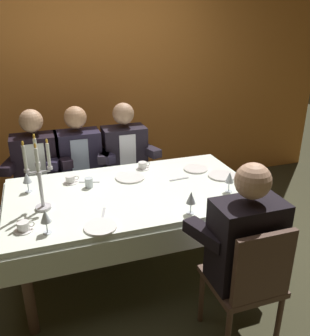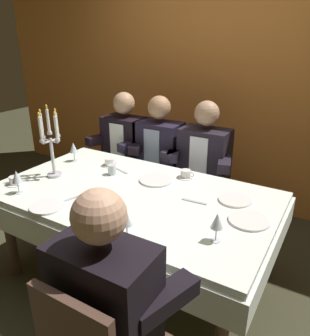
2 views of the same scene
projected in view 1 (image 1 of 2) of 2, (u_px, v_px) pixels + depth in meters
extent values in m
plane|color=#3A3824|center=(135.00, 268.00, 3.06)|extent=(12.00, 12.00, 0.00)
cube|color=orange|center=(92.00, 80.00, 4.00)|extent=(6.00, 0.12, 2.70)
cube|color=white|center=(133.00, 193.00, 2.78)|extent=(1.90, 1.10, 0.04)
cube|color=white|center=(133.00, 205.00, 2.83)|extent=(1.94, 1.14, 0.18)
cylinder|color=#51372B|center=(28.00, 291.00, 2.30)|extent=(0.07, 0.07, 0.70)
cylinder|color=#51372B|center=(251.00, 243.00, 2.79)|extent=(0.07, 0.07, 0.70)
cylinder|color=#51372B|center=(27.00, 224.00, 3.05)|extent=(0.07, 0.07, 0.70)
cylinder|color=#51372B|center=(203.00, 196.00, 3.55)|extent=(0.07, 0.07, 0.70)
cylinder|color=silver|center=(44.00, 207.00, 2.51)|extent=(0.11, 0.11, 0.02)
cylinder|color=silver|center=(41.00, 188.00, 2.45)|extent=(0.02, 0.02, 0.28)
cylinder|color=silver|center=(38.00, 164.00, 2.38)|extent=(0.04, 0.04, 0.02)
cylinder|color=white|center=(36.00, 151.00, 2.35)|extent=(0.02, 0.02, 0.16)
ellipsoid|color=yellow|center=(34.00, 136.00, 2.31)|extent=(0.02, 0.02, 0.03)
cylinder|color=silver|center=(45.00, 171.00, 2.42)|extent=(0.07, 0.01, 0.01)
cylinder|color=silver|center=(50.00, 168.00, 2.42)|extent=(0.04, 0.04, 0.02)
cylinder|color=white|center=(48.00, 155.00, 2.38)|extent=(0.02, 0.02, 0.16)
ellipsoid|color=yellow|center=(47.00, 141.00, 2.35)|extent=(0.02, 0.02, 0.03)
cylinder|color=silver|center=(39.00, 170.00, 2.44)|extent=(0.01, 0.07, 0.01)
cylinder|color=silver|center=(38.00, 165.00, 2.46)|extent=(0.04, 0.04, 0.02)
cylinder|color=white|center=(36.00, 153.00, 2.43)|extent=(0.02, 0.02, 0.16)
ellipsoid|color=yellow|center=(34.00, 139.00, 2.39)|extent=(0.02, 0.02, 0.03)
cylinder|color=silver|center=(33.00, 173.00, 2.39)|extent=(0.07, 0.01, 0.01)
cylinder|color=silver|center=(27.00, 171.00, 2.37)|extent=(0.04, 0.04, 0.02)
cylinder|color=white|center=(25.00, 158.00, 2.34)|extent=(0.02, 0.02, 0.16)
ellipsoid|color=yellow|center=(23.00, 143.00, 2.30)|extent=(0.02, 0.02, 0.03)
cylinder|color=silver|center=(39.00, 174.00, 2.37)|extent=(0.01, 0.08, 0.01)
cylinder|color=silver|center=(39.00, 173.00, 2.33)|extent=(0.04, 0.04, 0.02)
cylinder|color=white|center=(37.00, 160.00, 2.30)|extent=(0.02, 0.02, 0.16)
ellipsoid|color=yellow|center=(35.00, 146.00, 2.26)|extent=(0.02, 0.02, 0.03)
cylinder|color=white|center=(222.00, 175.00, 3.03)|extent=(0.24, 0.24, 0.01)
cylinder|color=white|center=(130.00, 177.00, 3.00)|extent=(0.25, 0.25, 0.01)
cylinder|color=white|center=(196.00, 169.00, 3.17)|extent=(0.22, 0.22, 0.01)
cylinder|color=white|center=(100.00, 227.00, 2.27)|extent=(0.21, 0.21, 0.01)
cylinder|color=silver|center=(228.00, 191.00, 2.76)|extent=(0.06, 0.06, 0.00)
cylinder|color=silver|center=(229.00, 187.00, 2.75)|extent=(0.01, 0.01, 0.07)
cone|color=silver|center=(230.00, 177.00, 2.71)|extent=(0.07, 0.07, 0.08)
cylinder|color=silver|center=(48.00, 233.00, 2.22)|extent=(0.06, 0.06, 0.00)
cylinder|color=silver|center=(47.00, 227.00, 2.21)|extent=(0.01, 0.01, 0.07)
cone|color=silver|center=(45.00, 216.00, 2.18)|extent=(0.07, 0.07, 0.08)
cylinder|color=maroon|center=(46.00, 219.00, 2.19)|extent=(0.04, 0.04, 0.03)
cylinder|color=silver|center=(29.00, 191.00, 2.76)|extent=(0.06, 0.06, 0.00)
cylinder|color=silver|center=(28.00, 187.00, 2.74)|extent=(0.01, 0.01, 0.07)
cone|color=silver|center=(27.00, 177.00, 2.71)|extent=(0.07, 0.07, 0.08)
cylinder|color=silver|center=(190.00, 213.00, 2.45)|extent=(0.06, 0.06, 0.00)
cylinder|color=silver|center=(191.00, 208.00, 2.43)|extent=(0.01, 0.01, 0.07)
cone|color=silver|center=(191.00, 197.00, 2.40)|extent=(0.07, 0.07, 0.08)
cylinder|color=maroon|center=(191.00, 201.00, 2.41)|extent=(0.04, 0.04, 0.03)
cylinder|color=silver|center=(89.00, 183.00, 2.82)|extent=(0.06, 0.06, 0.08)
cylinder|color=white|center=(71.00, 182.00, 2.91)|extent=(0.12, 0.12, 0.01)
cylinder|color=white|center=(70.00, 179.00, 2.90)|extent=(0.08, 0.08, 0.05)
torus|color=white|center=(76.00, 178.00, 2.92)|extent=(0.04, 0.01, 0.04)
cylinder|color=white|center=(24.00, 230.00, 2.25)|extent=(0.12, 0.12, 0.01)
cylinder|color=white|center=(23.00, 226.00, 2.24)|extent=(0.08, 0.08, 0.05)
torus|color=white|center=(31.00, 224.00, 2.25)|extent=(0.04, 0.01, 0.04)
cylinder|color=white|center=(143.00, 168.00, 3.19)|extent=(0.12, 0.12, 0.01)
cylinder|color=white|center=(143.00, 165.00, 3.18)|extent=(0.08, 0.08, 0.05)
torus|color=white|center=(148.00, 164.00, 3.19)|extent=(0.04, 0.01, 0.04)
cube|color=#B7B7BC|center=(179.00, 179.00, 2.97)|extent=(0.17, 0.03, 0.01)
cube|color=#B7B7BC|center=(89.00, 182.00, 2.92)|extent=(0.17, 0.07, 0.01)
cube|color=#B7B7BC|center=(103.00, 214.00, 2.43)|extent=(0.07, 0.17, 0.01)
cylinder|color=#51372B|center=(24.00, 224.00, 3.33)|extent=(0.04, 0.04, 0.42)
cylinder|color=#51372B|center=(64.00, 217.00, 3.44)|extent=(0.04, 0.04, 0.42)
cylinder|color=#51372B|center=(24.00, 206.00, 3.65)|extent=(0.04, 0.04, 0.42)
cylinder|color=#51372B|center=(60.00, 201.00, 3.75)|extent=(0.04, 0.04, 0.42)
cube|color=#51372B|center=(41.00, 191.00, 3.46)|extent=(0.42, 0.42, 0.04)
cube|color=#51372B|center=(37.00, 161.00, 3.53)|extent=(0.38, 0.04, 0.44)
cube|color=black|center=(37.00, 163.00, 3.34)|extent=(0.42, 0.26, 0.54)
cube|color=white|center=(37.00, 165.00, 3.22)|extent=(0.16, 0.01, 0.40)
sphere|color=tan|center=(31.00, 121.00, 3.19)|extent=(0.21, 0.21, 0.21)
cube|color=black|center=(11.00, 166.00, 3.18)|extent=(0.19, 0.34, 0.08)
cube|color=black|center=(61.00, 160.00, 3.31)|extent=(0.19, 0.34, 0.08)
cylinder|color=#51372B|center=(67.00, 217.00, 3.45)|extent=(0.04, 0.04, 0.42)
cylinder|color=#51372B|center=(104.00, 211.00, 3.55)|extent=(0.04, 0.04, 0.42)
cylinder|color=#51372B|center=(63.00, 200.00, 3.76)|extent=(0.04, 0.04, 0.42)
cylinder|color=#51372B|center=(97.00, 196.00, 3.87)|extent=(0.04, 0.04, 0.42)
cube|color=#51372B|center=(81.00, 185.00, 3.57)|extent=(0.42, 0.42, 0.04)
cube|color=#51372B|center=(77.00, 157.00, 3.65)|extent=(0.38, 0.04, 0.44)
cube|color=black|center=(79.00, 158.00, 3.46)|extent=(0.42, 0.26, 0.54)
cube|color=#8C96B0|center=(80.00, 160.00, 3.33)|extent=(0.16, 0.01, 0.40)
sphere|color=tan|center=(75.00, 117.00, 3.31)|extent=(0.21, 0.21, 0.21)
cube|color=black|center=(56.00, 161.00, 3.29)|extent=(0.19, 0.34, 0.08)
cube|color=black|center=(103.00, 155.00, 3.42)|extent=(0.19, 0.34, 0.08)
cylinder|color=#51372B|center=(113.00, 209.00, 3.58)|extent=(0.04, 0.04, 0.42)
cylinder|color=#51372B|center=(147.00, 204.00, 3.69)|extent=(0.04, 0.04, 0.42)
cylinder|color=#51372B|center=(106.00, 194.00, 3.90)|extent=(0.04, 0.04, 0.42)
cylinder|color=#51372B|center=(138.00, 190.00, 4.01)|extent=(0.04, 0.04, 0.42)
cube|color=#51372B|center=(126.00, 179.00, 3.71)|extent=(0.42, 0.42, 0.04)
cube|color=#51372B|center=(120.00, 152.00, 3.78)|extent=(0.38, 0.04, 0.44)
cube|color=black|center=(125.00, 153.00, 3.60)|extent=(0.42, 0.26, 0.54)
cube|color=white|center=(128.00, 155.00, 3.47)|extent=(0.16, 0.01, 0.40)
sphere|color=tan|center=(123.00, 114.00, 3.44)|extent=(0.21, 0.21, 0.21)
cube|color=black|center=(105.00, 155.00, 3.43)|extent=(0.19, 0.34, 0.08)
cube|color=black|center=(148.00, 150.00, 3.56)|extent=(0.19, 0.34, 0.08)
cylinder|color=#51372B|center=(247.00, 285.00, 2.56)|extent=(0.04, 0.04, 0.42)
cylinder|color=#51372B|center=(201.00, 297.00, 2.45)|extent=(0.04, 0.04, 0.42)
cylinder|color=#51372B|center=(278.00, 322.00, 2.24)|extent=(0.04, 0.04, 0.42)
cube|color=#51372B|center=(241.00, 281.00, 2.26)|extent=(0.42, 0.42, 0.04)
cube|color=#51372B|center=(263.00, 268.00, 2.00)|extent=(0.38, 0.04, 0.44)
cube|color=black|center=(246.00, 242.00, 2.15)|extent=(0.42, 0.26, 0.54)
cube|color=white|center=(235.00, 227.00, 2.25)|extent=(0.16, 0.01, 0.40)
sphere|color=tan|center=(253.00, 181.00, 1.99)|extent=(0.21, 0.21, 0.21)
cube|color=black|center=(268.00, 222.00, 2.28)|extent=(0.19, 0.34, 0.08)
cube|color=black|center=(206.00, 234.00, 2.15)|extent=(0.19, 0.34, 0.08)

